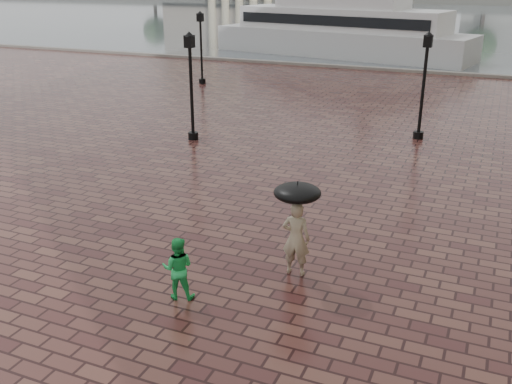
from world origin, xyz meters
TOP-DOWN VIEW (x-y plane):
  - ground at (0.00, 0.00)m, footprint 300.00×300.00m
  - harbour_water at (0.00, 92.00)m, footprint 240.00×240.00m
  - quay_edge at (0.00, 32.00)m, footprint 80.00×0.60m
  - street_lamps at (-5.00, 15.33)m, footprint 15.44×12.44m
  - adult_pedestrian at (2.07, 0.53)m, footprint 0.70×0.49m
  - child_pedestrian at (0.05, -1.52)m, footprint 0.85×0.75m
  - ferry_near at (-7.33, 38.63)m, footprint 23.22×9.72m
  - umbrella at (2.07, 0.53)m, footprint 1.10×1.10m

SIDE VIEW (x-z plane):
  - ground at x=0.00m, z-range 0.00..0.00m
  - harbour_water at x=0.00m, z-range 0.00..0.00m
  - quay_edge at x=0.00m, z-range -0.15..0.15m
  - child_pedestrian at x=0.05m, z-range 0.00..1.45m
  - adult_pedestrian at x=2.07m, z-range 0.00..1.84m
  - umbrella at x=2.07m, z-range 1.49..2.67m
  - ferry_near at x=-7.33m, z-range -1.48..5.93m
  - street_lamps at x=-5.00m, z-range 0.13..4.53m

